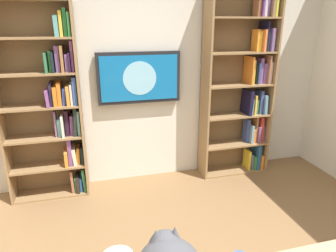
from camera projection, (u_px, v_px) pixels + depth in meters
wall_back at (143, 64)px, 3.31m from camera, size 4.52×0.06×2.70m
bookshelf_left at (244, 86)px, 3.53m from camera, size 0.82×0.28×2.21m
bookshelf_right at (51, 106)px, 3.04m from camera, size 0.78×0.28×1.99m
wall_mounted_tv at (139, 78)px, 3.26m from camera, size 0.91×0.07×0.56m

